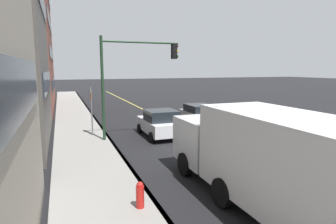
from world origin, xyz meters
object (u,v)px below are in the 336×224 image
at_px(car_silver, 201,115).
at_px(fire_hydrant, 140,197).
at_px(truck_white, 266,157).
at_px(traffic_light_mast, 133,70).
at_px(car_white, 160,123).
at_px(street_sign_post, 92,108).
at_px(pedestrian_with_backpack, 217,133).

bearing_deg(car_silver, fire_hydrant, 145.18).
distance_m(truck_white, traffic_light_mast, 9.95).
bearing_deg(car_white, fire_hydrant, 157.10).
xyz_separation_m(car_silver, car_white, (-2.36, 4.00, 0.06)).
height_order(truck_white, fire_hydrant, truck_white).
xyz_separation_m(truck_white, street_sign_post, (10.92, 3.85, 0.20)).
relative_size(street_sign_post, fire_hydrant, 3.25).
distance_m(car_silver, truck_white, 12.78).
relative_size(traffic_light_mast, street_sign_post, 1.94).
height_order(car_white, traffic_light_mast, traffic_light_mast).
bearing_deg(street_sign_post, truck_white, -160.60).
bearing_deg(street_sign_post, car_silver, -81.75).
bearing_deg(fire_hydrant, traffic_light_mast, -12.92).
xyz_separation_m(pedestrian_with_backpack, fire_hydrant, (-4.47, 5.18, -0.52)).
bearing_deg(street_sign_post, traffic_light_mast, -122.63).
relative_size(car_white, street_sign_post, 1.28).
bearing_deg(pedestrian_with_backpack, traffic_light_mast, 39.54).
xyz_separation_m(truck_white, pedestrian_with_backpack, (5.55, -1.64, -0.61)).
height_order(street_sign_post, fire_hydrant, street_sign_post).
height_order(traffic_light_mast, street_sign_post, traffic_light_mast).
distance_m(traffic_light_mast, fire_hydrant, 9.36).
bearing_deg(car_white, street_sign_post, 73.06).
bearing_deg(car_white, pedestrian_with_backpack, -159.80).
height_order(pedestrian_with_backpack, fire_hydrant, pedestrian_with_backpack).
bearing_deg(car_silver, pedestrian_with_backpack, 159.29).
bearing_deg(car_silver, street_sign_post, 98.25).
relative_size(truck_white, street_sign_post, 2.71).
bearing_deg(car_white, truck_white, 179.36).
bearing_deg(car_white, car_silver, -59.48).
xyz_separation_m(car_silver, truck_white, (-12.08, 4.11, 0.82)).
relative_size(car_silver, street_sign_post, 1.36).
height_order(car_silver, traffic_light_mast, traffic_light_mast).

